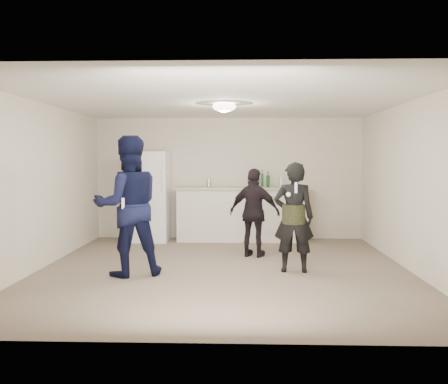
{
  "coord_description": "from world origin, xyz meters",
  "views": [
    {
      "loc": [
        0.26,
        -7.35,
        1.64
      ],
      "look_at": [
        0.0,
        0.2,
        1.15
      ],
      "focal_mm": 40.0,
      "sensor_mm": 36.0,
      "label": 1
    }
  ],
  "objects_px": {
    "counter": "(242,215)",
    "shaker": "(209,183)",
    "man": "(128,206)",
    "fridge": "(151,196)",
    "woman": "(294,217)",
    "spectator": "(255,213)"
  },
  "relations": [
    {
      "from": "fridge",
      "to": "man",
      "type": "height_order",
      "value": "man"
    },
    {
      "from": "counter",
      "to": "spectator",
      "type": "xyz_separation_m",
      "value": [
        0.2,
        -1.65,
        0.22
      ]
    },
    {
      "from": "shaker",
      "to": "woman",
      "type": "height_order",
      "value": "woman"
    },
    {
      "from": "man",
      "to": "spectator",
      "type": "relative_size",
      "value": 1.32
    },
    {
      "from": "spectator",
      "to": "fridge",
      "type": "bearing_deg",
      "value": -17.57
    },
    {
      "from": "counter",
      "to": "fridge",
      "type": "xyz_separation_m",
      "value": [
        -1.84,
        -0.07,
        0.38
      ]
    },
    {
      "from": "counter",
      "to": "shaker",
      "type": "relative_size",
      "value": 15.29
    },
    {
      "from": "fridge",
      "to": "shaker",
      "type": "bearing_deg",
      "value": 3.8
    },
    {
      "from": "fridge",
      "to": "man",
      "type": "bearing_deg",
      "value": -85.79
    },
    {
      "from": "counter",
      "to": "woman",
      "type": "distance_m",
      "value": 2.88
    },
    {
      "from": "counter",
      "to": "woman",
      "type": "height_order",
      "value": "woman"
    },
    {
      "from": "counter",
      "to": "shaker",
      "type": "distance_m",
      "value": 0.94
    },
    {
      "from": "counter",
      "to": "woman",
      "type": "relative_size",
      "value": 1.62
    },
    {
      "from": "counter",
      "to": "man",
      "type": "height_order",
      "value": "man"
    },
    {
      "from": "counter",
      "to": "man",
      "type": "bearing_deg",
      "value": -117.8
    },
    {
      "from": "shaker",
      "to": "spectator",
      "type": "xyz_separation_m",
      "value": [
        0.88,
        -1.66,
        -0.43
      ]
    },
    {
      "from": "shaker",
      "to": "man",
      "type": "distance_m",
      "value": 3.23
    },
    {
      "from": "woman",
      "to": "spectator",
      "type": "xyz_separation_m",
      "value": [
        -0.54,
        1.12,
        -0.06
      ]
    },
    {
      "from": "man",
      "to": "counter",
      "type": "bearing_deg",
      "value": -139.52
    },
    {
      "from": "counter",
      "to": "fridge",
      "type": "height_order",
      "value": "fridge"
    },
    {
      "from": "woman",
      "to": "shaker",
      "type": "bearing_deg",
      "value": -59.69
    },
    {
      "from": "counter",
      "to": "shaker",
      "type": "xyz_separation_m",
      "value": [
        -0.68,
        0.01,
        0.65
      ]
    }
  ]
}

